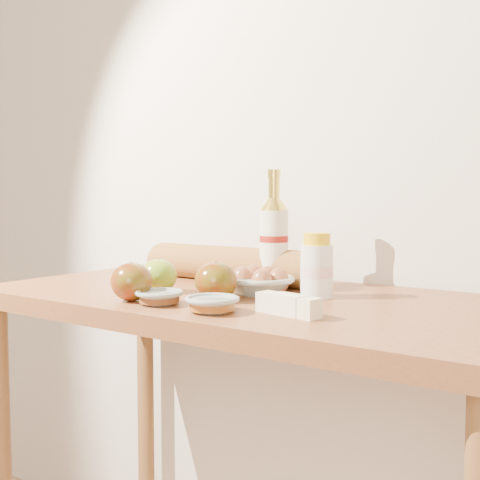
% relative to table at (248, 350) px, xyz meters
% --- Properties ---
extents(back_wall, '(3.50, 0.02, 2.60)m').
position_rel_table_xyz_m(back_wall, '(0.00, 0.33, 0.52)').
color(back_wall, silver).
rests_on(back_wall, ground).
extents(table, '(1.20, 0.60, 0.90)m').
position_rel_table_xyz_m(table, '(0.00, 0.00, 0.00)').
color(table, '#975930').
rests_on(table, ground).
extents(bourbon_bottle, '(0.09, 0.09, 0.28)m').
position_rel_table_xyz_m(bourbon_bottle, '(-0.01, 0.12, 0.24)').
color(bourbon_bottle, '#EBE3C7').
rests_on(bourbon_bottle, table).
extents(cream_bottle, '(0.09, 0.09, 0.14)m').
position_rel_table_xyz_m(cream_bottle, '(0.14, 0.05, 0.19)').
color(cream_bottle, white).
rests_on(cream_bottle, table).
extents(egg_bowl, '(0.20, 0.20, 0.06)m').
position_rel_table_xyz_m(egg_bowl, '(0.01, 0.02, 0.15)').
color(egg_bowl, '#95A29C').
rests_on(egg_bowl, table).
extents(baguette, '(0.53, 0.09, 0.09)m').
position_rel_table_xyz_m(baguette, '(-0.15, 0.14, 0.17)').
color(baguette, '#A76F33').
rests_on(baguette, table).
extents(apple_yellowgreen, '(0.10, 0.10, 0.08)m').
position_rel_table_xyz_m(apple_yellowgreen, '(-0.17, -0.09, 0.16)').
color(apple_yellowgreen, '#A8A221').
rests_on(apple_yellowgreen, table).
extents(apple_redgreen_front, '(0.11, 0.11, 0.08)m').
position_rel_table_xyz_m(apple_redgreen_front, '(-0.15, -0.21, 0.16)').
color(apple_redgreen_front, maroon).
rests_on(apple_redgreen_front, table).
extents(apple_redgreen_right, '(0.09, 0.09, 0.08)m').
position_rel_table_xyz_m(apple_redgreen_right, '(-0.01, -0.11, 0.16)').
color(apple_redgreen_right, maroon).
rests_on(apple_redgreen_right, table).
extents(sugar_bowl, '(0.10, 0.10, 0.03)m').
position_rel_table_xyz_m(sugar_bowl, '(-0.07, -0.20, 0.14)').
color(sugar_bowl, gray).
rests_on(sugar_bowl, table).
extents(syrup_bowl, '(0.12, 0.12, 0.03)m').
position_rel_table_xyz_m(syrup_bowl, '(0.06, -0.21, 0.14)').
color(syrup_bowl, '#929F99').
rests_on(syrup_bowl, table).
extents(butter_stick, '(0.13, 0.06, 0.04)m').
position_rel_table_xyz_m(butter_stick, '(0.19, -0.15, 0.14)').
color(butter_stick, '#F2EEBB').
rests_on(butter_stick, table).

